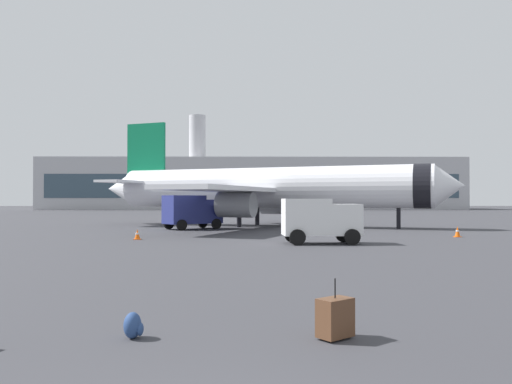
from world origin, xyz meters
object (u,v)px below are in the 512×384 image
cargo_van (320,219)px  safety_cone_near (137,234)px  safety_cone_mid (457,232)px  rolling_suitcase (335,317)px  service_truck (192,210)px  traveller_backpack (133,326)px  airplane_at_gate (266,188)px

cargo_van → safety_cone_near: bearing=163.8°
safety_cone_mid → rolling_suitcase: 28.30m
service_truck → rolling_suitcase: size_ratio=4.70×
cargo_van → traveller_backpack: size_ratio=9.41×
rolling_suitcase → service_truck: bearing=100.7°
safety_cone_near → safety_cone_mid: bearing=5.1°
airplane_at_gate → rolling_suitcase: (0.08, -39.63, -3.27)m
airplane_at_gate → traveller_backpack: (-3.61, -39.56, -3.42)m
service_truck → safety_cone_near: bearing=-100.8°
airplane_at_gate → service_truck: bearing=-143.6°
safety_cone_near → safety_cone_mid: 21.34m
airplane_at_gate → traveller_backpack: size_ratio=71.81×
service_truck → airplane_at_gate: bearing=36.4°
cargo_van → traveller_backpack: (-6.15, -20.14, -1.22)m
airplane_at_gate → safety_cone_near: airplane_at_gate is taller
safety_cone_mid → traveller_backpack: bearing=-122.6°
safety_cone_mid → rolling_suitcase: rolling_suitcase is taller
cargo_van → rolling_suitcase: size_ratio=4.11×
cargo_van → rolling_suitcase: 20.39m
safety_cone_near → traveller_backpack: safety_cone_near is taller
service_truck → cargo_van: size_ratio=1.15×
safety_cone_near → rolling_suitcase: 25.05m
service_truck → traveller_backpack: 34.92m
cargo_van → safety_cone_mid: 11.35m
rolling_suitcase → airplane_at_gate: bearing=90.1°
cargo_van → safety_cone_mid: cargo_van is taller
safety_cone_near → safety_cone_mid: safety_cone_mid is taller
safety_cone_mid → rolling_suitcase: (-12.50, -25.39, 0.03)m
service_truck → cargo_van: 17.20m
cargo_van → airplane_at_gate: bearing=97.4°
service_truck → safety_cone_mid: bearing=-26.4°
service_truck → traveller_backpack: (2.88, -34.78, -1.37)m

